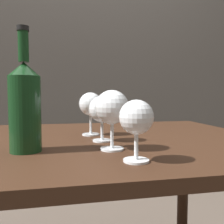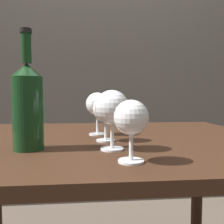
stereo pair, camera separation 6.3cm
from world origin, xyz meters
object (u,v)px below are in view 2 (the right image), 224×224
(wine_glass_chardonnay, at_px, (131,119))
(wine_glass_port, at_px, (112,109))
(wine_glass_merlot, at_px, (97,105))
(wine_bottle, at_px, (28,104))
(wine_glass_white, at_px, (106,109))

(wine_glass_chardonnay, distance_m, wine_glass_port, 0.12)
(wine_glass_merlot, xyz_separation_m, wine_bottle, (-0.19, -0.22, 0.01))
(wine_glass_merlot, bearing_deg, wine_glass_port, -82.89)
(wine_glass_white, relative_size, wine_bottle, 0.45)
(wine_glass_merlot, relative_size, wine_bottle, 0.49)
(wine_glass_chardonnay, height_order, wine_bottle, wine_bottle)
(wine_glass_white, relative_size, wine_glass_merlot, 0.92)
(wine_glass_white, distance_m, wine_bottle, 0.24)
(wine_glass_port, bearing_deg, wine_glass_merlot, 97.11)
(wine_glass_port, xyz_separation_m, wine_glass_white, (-0.01, 0.12, -0.01))
(wine_glass_port, height_order, wine_glass_white, wine_glass_port)
(wine_glass_chardonnay, xyz_separation_m, wine_glass_white, (-0.04, 0.24, 0.01))
(wine_glass_chardonnay, distance_m, wine_bottle, 0.29)
(wine_glass_chardonnay, height_order, wine_glass_port, wine_glass_port)
(wine_glass_port, height_order, wine_bottle, wine_bottle)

